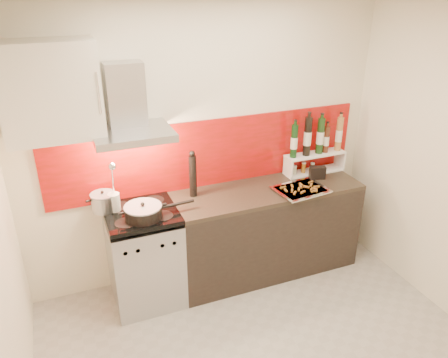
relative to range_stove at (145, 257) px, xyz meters
name	(u,v)px	position (x,y,z in m)	size (l,w,h in m)	color
back_wall	(206,145)	(0.70, 0.30, 0.86)	(3.40, 0.02, 2.60)	silver
backsplash	(211,153)	(0.75, 0.29, 0.78)	(3.00, 0.02, 0.64)	maroon
range_stove	(145,257)	(0.00, 0.00, 0.00)	(0.60, 0.60, 0.91)	#B7B7BA
counter	(266,230)	(1.20, 0.00, 0.01)	(1.80, 0.60, 0.90)	black
range_hood	(128,111)	(0.00, 0.14, 1.30)	(0.62, 0.50, 0.61)	#B7B7BA
upper_cabinet	(50,91)	(-0.55, 0.13, 1.51)	(0.70, 0.35, 0.72)	silver
stock_pot	(103,202)	(-0.28, 0.14, 0.55)	(0.21, 0.21, 0.18)	#B7B7BA
saute_pan	(144,212)	(0.01, -0.12, 0.52)	(0.60, 0.31, 0.14)	black
utensil_jar	(114,197)	(-0.20, 0.08, 0.60)	(0.10, 0.15, 0.47)	silver
pepper_mill	(193,174)	(0.51, 0.13, 0.67)	(0.07, 0.07, 0.44)	black
step_shelf	(315,147)	(1.80, 0.17, 0.73)	(0.63, 0.17, 0.59)	white
caddy_box	(317,173)	(1.75, 0.02, 0.52)	(0.15, 0.07, 0.13)	black
baking_tray	(301,190)	(1.46, -0.16, 0.47)	(0.50, 0.41, 0.03)	silver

